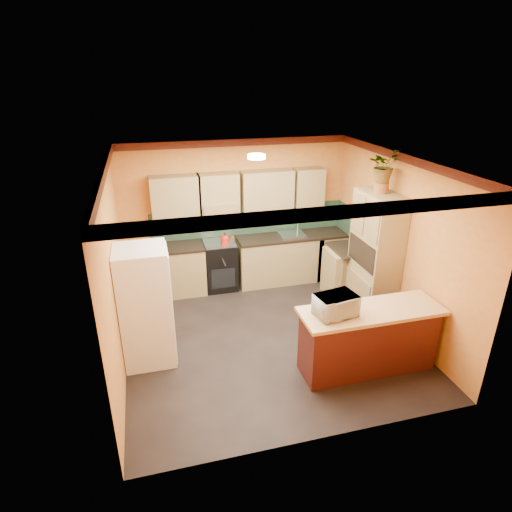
{
  "coord_description": "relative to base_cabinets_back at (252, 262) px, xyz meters",
  "views": [
    {
      "loc": [
        -1.58,
        -5.38,
        3.79
      ],
      "look_at": [
        -0.05,
        0.45,
        1.17
      ],
      "focal_mm": 30.0,
      "sensor_mm": 36.0,
      "label": 1
    }
  ],
  "objects": [
    {
      "name": "stove",
      "position": [
        -0.62,
        -0.0,
        0.02
      ],
      "size": [
        0.58,
        0.58,
        0.91
      ],
      "primitive_type": "cube",
      "color": "black",
      "rests_on": "ground"
    },
    {
      "name": "countertop_back",
      "position": [
        0.0,
        -0.0,
        0.46
      ],
      "size": [
        3.65,
        0.62,
        0.04
      ],
      "primitive_type": "cube",
      "color": "black",
      "rests_on": "base_cabinets_back"
    },
    {
      "name": "microwave",
      "position": [
        0.35,
        -2.89,
        0.63
      ],
      "size": [
        0.56,
        0.43,
        0.28
      ],
      "primitive_type": "imported",
      "rotation": [
        0.0,
        0.0,
        0.17
      ],
      "color": "white",
      "rests_on": "bar_top"
    },
    {
      "name": "sink",
      "position": [
        0.78,
        0.0,
        0.5
      ],
      "size": [
        0.48,
        0.4,
        0.03
      ],
      "primitive_type": "cube",
      "color": "silver",
      "rests_on": "countertop_back"
    },
    {
      "name": "fern",
      "position": [
        1.61,
        -1.56,
        2.07
      ],
      "size": [
        0.57,
        0.54,
        0.5
      ],
      "primitive_type": "imported",
      "rotation": [
        0.0,
        0.0,
        0.4
      ],
      "color": "#A38A56",
      "rests_on": "fern_pot"
    },
    {
      "name": "breakfast_bar",
      "position": [
        0.87,
        -2.89,
        0.0
      ],
      "size": [
        1.8,
        0.55,
        0.88
      ],
      "primitive_type": "cube",
      "color": "#501612",
      "rests_on": "ground"
    },
    {
      "name": "kettle",
      "position": [
        -0.52,
        -0.05,
        0.56
      ],
      "size": [
        0.21,
        0.21,
        0.18
      ],
      "primitive_type": null,
      "rotation": [
        0.0,
        0.0,
        -0.31
      ],
      "color": "#AA190B",
      "rests_on": "stove"
    },
    {
      "name": "fridge",
      "position": [
        -1.99,
        -1.91,
        0.41
      ],
      "size": [
        0.68,
        0.66,
        1.7
      ],
      "primitive_type": "cube",
      "color": "white",
      "rests_on": "ground"
    },
    {
      "name": "room_shell",
      "position": [
        -0.22,
        -1.52,
        1.65
      ],
      "size": [
        4.24,
        4.24,
        2.72
      ],
      "color": "black",
      "rests_on": "ground"
    },
    {
      "name": "base_cabinets_right",
      "position": [
        1.56,
        -0.88,
        0.0
      ],
      "size": [
        0.6,
        0.8,
        0.88
      ],
      "primitive_type": "cube",
      "color": "#A38A56",
      "rests_on": "ground"
    },
    {
      "name": "fern_pot",
      "position": [
        1.61,
        -1.56,
        1.74
      ],
      "size": [
        0.22,
        0.22,
        0.16
      ],
      "primitive_type": "cylinder",
      "color": "brown",
      "rests_on": "pantry"
    },
    {
      "name": "bar_top",
      "position": [
        0.87,
        -2.89,
        0.47
      ],
      "size": [
        1.9,
        0.65,
        0.05
      ],
      "primitive_type": "cube",
      "color": "tan",
      "rests_on": "breakfast_bar"
    },
    {
      "name": "countertop_right",
      "position": [
        1.56,
        -0.88,
        0.46
      ],
      "size": [
        0.62,
        0.8,
        0.04
      ],
      "primitive_type": "cube",
      "color": "black",
      "rests_on": "base_cabinets_right"
    },
    {
      "name": "pantry",
      "position": [
        1.61,
        -1.61,
        0.61
      ],
      "size": [
        0.48,
        0.9,
        2.1
      ],
      "primitive_type": "cube",
      "color": "#A38A56",
      "rests_on": "ground"
    },
    {
      "name": "base_cabinets_back",
      "position": [
        0.0,
        0.0,
        0.0
      ],
      "size": [
        3.65,
        0.6,
        0.88
      ],
      "primitive_type": "cube",
      "color": "#A38A56",
      "rests_on": "ground"
    }
  ]
}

